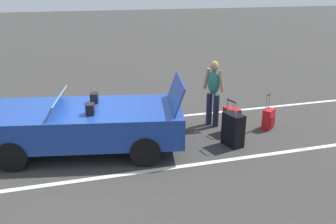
{
  "coord_description": "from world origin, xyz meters",
  "views": [
    {
      "loc": [
        0.24,
        7.31,
        3.43
      ],
      "look_at": [
        -1.8,
        0.19,
        0.75
      ],
      "focal_mm": 38.61,
      "sensor_mm": 36.0,
      "label": 1
    }
  ],
  "objects_px": {
    "suitcase_large_black": "(233,130)",
    "suitcase_small_carryon": "(269,119)",
    "traveler_person": "(213,90)",
    "convertible_car": "(75,124)",
    "suitcase_medium_bright": "(232,121)"
  },
  "relations": [
    {
      "from": "traveler_person",
      "to": "suitcase_large_black",
      "type": "bearing_deg",
      "value": 53.56
    },
    {
      "from": "convertible_car",
      "to": "suitcase_large_black",
      "type": "distance_m",
      "value": 3.43
    },
    {
      "from": "suitcase_small_carryon",
      "to": "suitcase_large_black",
      "type": "bearing_deg",
      "value": -100.6
    },
    {
      "from": "convertible_car",
      "to": "suitcase_small_carryon",
      "type": "xyz_separation_m",
      "value": [
        -4.61,
        0.07,
        -0.34
      ]
    },
    {
      "from": "suitcase_large_black",
      "to": "traveler_person",
      "type": "distance_m",
      "value": 1.36
    },
    {
      "from": "traveler_person",
      "to": "suitcase_medium_bright",
      "type": "bearing_deg",
      "value": 77.9
    },
    {
      "from": "suitcase_large_black",
      "to": "suitcase_medium_bright",
      "type": "bearing_deg",
      "value": 52.82
    },
    {
      "from": "convertible_car",
      "to": "suitcase_medium_bright",
      "type": "bearing_deg",
      "value": -169.86
    },
    {
      "from": "suitcase_medium_bright",
      "to": "suitcase_small_carryon",
      "type": "distance_m",
      "value": 0.99
    },
    {
      "from": "convertible_car",
      "to": "suitcase_large_black",
      "type": "xyz_separation_m",
      "value": [
        -3.34,
        0.72,
        -0.22
      ]
    },
    {
      "from": "suitcase_large_black",
      "to": "suitcase_small_carryon",
      "type": "xyz_separation_m",
      "value": [
        -1.27,
        -0.64,
        -0.12
      ]
    },
    {
      "from": "suitcase_medium_bright",
      "to": "traveler_person",
      "type": "height_order",
      "value": "traveler_person"
    },
    {
      "from": "traveler_person",
      "to": "suitcase_small_carryon",
      "type": "bearing_deg",
      "value": 119.16
    },
    {
      "from": "suitcase_medium_bright",
      "to": "traveler_person",
      "type": "bearing_deg",
      "value": 98.67
    },
    {
      "from": "suitcase_medium_bright",
      "to": "suitcase_small_carryon",
      "type": "xyz_separation_m",
      "value": [
        -0.99,
        0.01,
        -0.06
      ]
    }
  ]
}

